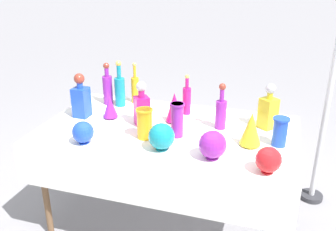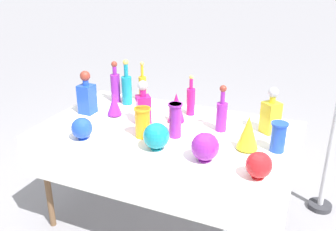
# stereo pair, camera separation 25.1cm
# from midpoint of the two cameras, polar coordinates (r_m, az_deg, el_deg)

# --- Properties ---
(ground_plane) EXTENTS (40.00, 40.00, 0.00)m
(ground_plane) POSITION_cam_midpoint_polar(r_m,az_deg,el_deg) (2.95, -2.53, -15.62)
(ground_plane) COLOR gray
(display_table) EXTENTS (1.72, 1.00, 0.76)m
(display_table) POSITION_cam_midpoint_polar(r_m,az_deg,el_deg) (2.55, -3.04, -3.61)
(display_table) COLOR white
(display_table) RESTS_ON ground
(tall_bottle_0) EXTENTS (0.08, 0.08, 0.36)m
(tall_bottle_0) POSITION_cam_midpoint_polar(r_m,az_deg,el_deg) (2.96, -9.79, 3.90)
(tall_bottle_0) COLOR teal
(tall_bottle_0) RESTS_ON display_table
(tall_bottle_1) EXTENTS (0.06, 0.06, 0.33)m
(tall_bottle_1) POSITION_cam_midpoint_polar(r_m,az_deg,el_deg) (3.01, -7.42, 4.09)
(tall_bottle_1) COLOR orange
(tall_bottle_1) RESTS_ON display_table
(tall_bottle_2) EXTENTS (0.07, 0.07, 0.32)m
(tall_bottle_2) POSITION_cam_midpoint_polar(r_m,az_deg,el_deg) (2.53, 5.28, 0.56)
(tall_bottle_2) COLOR purple
(tall_bottle_2) RESTS_ON display_table
(tall_bottle_3) EXTENTS (0.08, 0.08, 0.34)m
(tall_bottle_3) POSITION_cam_midpoint_polar(r_m,az_deg,el_deg) (3.01, -11.57, 4.16)
(tall_bottle_3) COLOR purple
(tall_bottle_3) RESTS_ON display_table
(tall_bottle_4) EXTENTS (0.06, 0.06, 0.30)m
(tall_bottle_4) POSITION_cam_midpoint_polar(r_m,az_deg,el_deg) (2.76, 0.27, 2.47)
(tall_bottle_4) COLOR #C61972
(tall_bottle_4) RESTS_ON display_table
(square_decanter_0) EXTENTS (0.13, 0.13, 0.31)m
(square_decanter_0) POSITION_cam_midpoint_polar(r_m,az_deg,el_deg) (2.59, -6.81, 1.31)
(square_decanter_0) COLOR #C61972
(square_decanter_0) RESTS_ON display_table
(square_decanter_1) EXTENTS (0.11, 0.11, 0.33)m
(square_decanter_1) POSITION_cam_midpoint_polar(r_m,az_deg,el_deg) (2.81, -15.63, 2.47)
(square_decanter_1) COLOR blue
(square_decanter_1) RESTS_ON display_table
(square_decanter_2) EXTENTS (0.14, 0.14, 0.32)m
(square_decanter_2) POSITION_cam_midpoint_polar(r_m,az_deg,el_deg) (2.58, 12.39, 0.80)
(square_decanter_2) COLOR yellow
(square_decanter_2) RESTS_ON display_table
(slender_vase_0) EXTENTS (0.10, 0.10, 0.23)m
(slender_vase_0) POSITION_cam_midpoint_polar(r_m,az_deg,el_deg) (2.40, -1.60, -0.59)
(slender_vase_0) COLOR purple
(slender_vase_0) RESTS_ON display_table
(slender_vase_1) EXTENTS (0.11, 0.11, 0.20)m
(slender_vase_1) POSITION_cam_midpoint_polar(r_m,az_deg,el_deg) (2.40, -6.59, -1.18)
(slender_vase_1) COLOR orange
(slender_vase_1) RESTS_ON display_table
(slender_vase_2) EXTENTS (0.10, 0.10, 0.18)m
(slender_vase_2) POSITION_cam_midpoint_polar(r_m,az_deg,el_deg) (2.36, 13.83, -2.35)
(slender_vase_2) COLOR blue
(slender_vase_2) RESTS_ON display_table
(fluted_vase_0) EXTENTS (0.13, 0.13, 0.22)m
(fluted_vase_0) POSITION_cam_midpoint_polar(r_m,az_deg,el_deg) (2.31, 9.55, -2.07)
(fluted_vase_0) COLOR yellow
(fluted_vase_0) RESTS_ON display_table
(fluted_vase_1) EXTENTS (0.11, 0.11, 0.17)m
(fluted_vase_1) POSITION_cam_midpoint_polar(r_m,az_deg,el_deg) (2.75, -11.41, 1.25)
(fluted_vase_1) COLOR purple
(fluted_vase_1) RESTS_ON display_table
(fluted_vase_2) EXTENTS (0.12, 0.12, 0.22)m
(fluted_vase_2) POSITION_cam_midpoint_polar(r_m,az_deg,el_deg) (2.62, -1.76, 1.25)
(fluted_vase_2) COLOR #C61972
(fluted_vase_2) RESTS_ON display_table
(round_bowl_0) EXTENTS (0.16, 0.16, 0.17)m
(round_bowl_0) POSITION_cam_midpoint_polar(r_m,az_deg,el_deg) (2.15, 3.50, -4.55)
(round_bowl_0) COLOR purple
(round_bowl_0) RESTS_ON display_table
(round_bowl_1) EXTENTS (0.14, 0.14, 0.15)m
(round_bowl_1) POSITION_cam_midpoint_polar(r_m,az_deg,el_deg) (2.42, -15.76, -2.53)
(round_bowl_1) COLOR blue
(round_bowl_1) RESTS_ON display_table
(round_bowl_2) EXTENTS (0.16, 0.16, 0.17)m
(round_bowl_2) POSITION_cam_midpoint_polar(r_m,az_deg,el_deg) (2.25, -4.19, -3.28)
(round_bowl_2) COLOR teal
(round_bowl_2) RESTS_ON display_table
(round_bowl_3) EXTENTS (0.14, 0.14, 0.15)m
(round_bowl_3) POSITION_cam_midpoint_polar(r_m,az_deg,el_deg) (2.06, 11.71, -6.72)
(round_bowl_3) COLOR red
(round_bowl_3) RESTS_ON display_table
(price_tag_left) EXTENTS (0.05, 0.02, 0.04)m
(price_tag_left) POSITION_cam_midpoint_polar(r_m,az_deg,el_deg) (2.21, -9.20, -6.04)
(price_tag_left) COLOR white
(price_tag_left) RESTS_ON display_table
(price_tag_center) EXTENTS (0.06, 0.02, 0.04)m
(price_tag_center) POSITION_cam_midpoint_polar(r_m,az_deg,el_deg) (2.35, -14.14, -4.69)
(price_tag_center) COLOR white
(price_tag_center) RESTS_ON display_table
(canopy_pole) EXTENTS (0.18, 0.18, 2.49)m
(canopy_pole) POSITION_cam_midpoint_polar(r_m,az_deg,el_deg) (2.92, 21.34, 4.30)
(canopy_pole) COLOR silver
(canopy_pole) RESTS_ON ground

